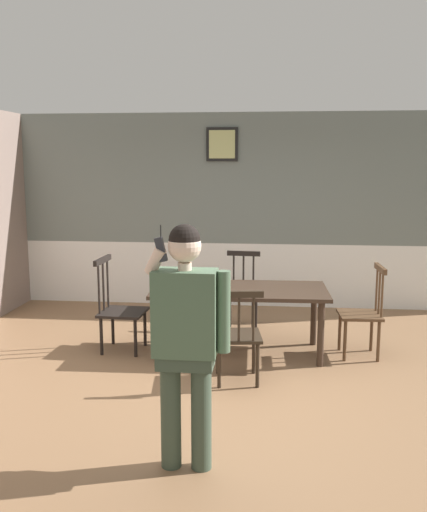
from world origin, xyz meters
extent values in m
plane|color=#846042|center=(0.00, 0.00, 0.00)|extent=(7.41, 7.41, 0.00)
cube|color=slate|center=(0.00, 2.95, 1.85)|extent=(6.73, 0.12, 1.86)
cube|color=white|center=(0.00, 2.96, 0.46)|extent=(6.73, 0.14, 0.92)
cube|color=white|center=(0.00, 2.93, 0.92)|extent=(6.73, 0.05, 0.06)
cube|color=black|center=(-0.37, 2.88, 2.33)|extent=(0.45, 0.03, 0.47)
cube|color=#C2C77F|center=(-0.37, 2.86, 2.33)|extent=(0.37, 0.01, 0.39)
cube|color=#38281E|center=(0.01, 0.80, 0.71)|extent=(1.91, 0.96, 0.04)
cylinder|color=#38281E|center=(-0.82, 0.42, 0.35)|extent=(0.07, 0.07, 0.69)
cylinder|color=#38281E|center=(0.86, 0.47, 0.35)|extent=(0.07, 0.07, 0.69)
cylinder|color=#38281E|center=(-0.84, 1.12, 0.35)|extent=(0.07, 0.07, 0.69)
cylinder|color=#38281E|center=(0.84, 1.17, 0.35)|extent=(0.07, 0.07, 0.69)
cube|color=#513823|center=(1.30, 0.83, 0.46)|extent=(0.45, 0.45, 0.03)
cube|color=#513823|center=(1.50, 0.84, 0.97)|extent=(0.06, 0.44, 0.06)
cylinder|color=#513823|center=(1.50, 0.71, 0.74)|extent=(0.02, 0.02, 0.53)
cylinder|color=#513823|center=(1.50, 0.84, 0.74)|extent=(0.02, 0.02, 0.53)
cylinder|color=#513823|center=(1.49, 0.97, 0.74)|extent=(0.02, 0.02, 0.53)
cylinder|color=#513823|center=(1.13, 0.65, 0.22)|extent=(0.04, 0.04, 0.44)
cylinder|color=#513823|center=(1.12, 1.00, 0.22)|extent=(0.04, 0.04, 0.44)
cylinder|color=#513823|center=(1.48, 0.66, 0.22)|extent=(0.04, 0.04, 0.44)
cylinder|color=#513823|center=(1.47, 1.01, 0.22)|extent=(0.04, 0.04, 0.44)
cube|color=black|center=(-0.01, 1.60, 0.45)|extent=(0.45, 0.45, 0.03)
cube|color=black|center=(0.00, 1.78, 0.95)|extent=(0.42, 0.07, 0.06)
cylinder|color=black|center=(0.13, 1.77, 0.72)|extent=(0.02, 0.02, 0.52)
cylinder|color=black|center=(0.00, 1.78, 0.72)|extent=(0.02, 0.02, 0.52)
cylinder|color=black|center=(-0.12, 1.79, 0.72)|extent=(0.02, 0.02, 0.52)
cylinder|color=black|center=(0.14, 1.42, 0.22)|extent=(0.04, 0.04, 0.43)
cylinder|color=black|center=(-0.19, 1.44, 0.22)|extent=(0.04, 0.04, 0.43)
cylinder|color=black|center=(0.16, 1.75, 0.22)|extent=(0.04, 0.04, 0.43)
cylinder|color=black|center=(-0.17, 1.78, 0.22)|extent=(0.04, 0.04, 0.43)
cube|color=black|center=(-1.28, 0.76, 0.44)|extent=(0.50, 0.50, 0.03)
cube|color=black|center=(-1.50, 0.77, 1.02)|extent=(0.06, 0.48, 0.06)
cylinder|color=black|center=(-1.50, 0.91, 0.75)|extent=(0.02, 0.02, 0.60)
cylinder|color=black|center=(-1.50, 0.77, 0.75)|extent=(0.02, 0.02, 0.60)
cylinder|color=black|center=(-1.51, 0.63, 0.75)|extent=(0.02, 0.02, 0.60)
cylinder|color=black|center=(-1.08, 0.94, 0.21)|extent=(0.04, 0.04, 0.42)
cylinder|color=black|center=(-1.10, 0.56, 0.21)|extent=(0.04, 0.04, 0.42)
cylinder|color=black|center=(-1.47, 0.96, 0.21)|extent=(0.04, 0.04, 0.42)
cylinder|color=black|center=(-1.49, 0.58, 0.21)|extent=(0.04, 0.04, 0.42)
cube|color=#2D2319|center=(0.03, -0.01, 0.45)|extent=(0.50, 0.50, 0.03)
cube|color=#2D2319|center=(0.06, -0.21, 0.90)|extent=(0.45, 0.10, 0.06)
cylinder|color=#2D2319|center=(-0.08, -0.22, 0.70)|extent=(0.02, 0.02, 0.47)
cylinder|color=#2D2319|center=(0.06, -0.21, 0.70)|extent=(0.02, 0.02, 0.47)
cylinder|color=#2D2319|center=(0.19, -0.19, 0.70)|extent=(0.02, 0.02, 0.47)
cylinder|color=#2D2319|center=(-0.17, 0.15, 0.22)|extent=(0.04, 0.04, 0.43)
cylinder|color=#2D2319|center=(0.19, 0.19, 0.22)|extent=(0.04, 0.04, 0.43)
cylinder|color=#2D2319|center=(-0.12, -0.21, 0.22)|extent=(0.04, 0.04, 0.43)
cylinder|color=#2D2319|center=(0.23, -0.16, 0.22)|extent=(0.04, 0.04, 0.43)
cylinder|color=#3A493A|center=(-0.12, -1.61, 0.41)|extent=(0.14, 0.14, 0.81)
cylinder|color=#3A493A|center=(-0.33, -1.61, 0.41)|extent=(0.14, 0.14, 0.81)
cube|color=#3A493A|center=(-0.22, -1.61, 0.78)|extent=(0.38, 0.21, 0.12)
cube|color=#4C664C|center=(-0.22, -1.61, 1.10)|extent=(0.42, 0.24, 0.58)
cylinder|color=#4C664C|center=(0.03, -1.61, 1.11)|extent=(0.09, 0.09, 0.55)
cylinder|color=beige|center=(-0.41, -1.62, 1.45)|extent=(0.18, 0.13, 0.20)
cylinder|color=beige|center=(-0.22, -1.61, 1.41)|extent=(0.09, 0.09, 0.05)
sphere|color=beige|center=(-0.22, -1.61, 1.55)|extent=(0.22, 0.22, 0.22)
sphere|color=black|center=(-0.22, -1.61, 1.59)|extent=(0.21, 0.21, 0.21)
cube|color=#2D2D33|center=(-0.37, -1.64, 1.53)|extent=(0.09, 0.04, 0.17)
cylinder|color=black|center=(-0.37, -1.64, 1.65)|extent=(0.01, 0.01, 0.08)
camera|label=1|loc=(0.33, -5.19, 2.08)|focal=39.65mm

